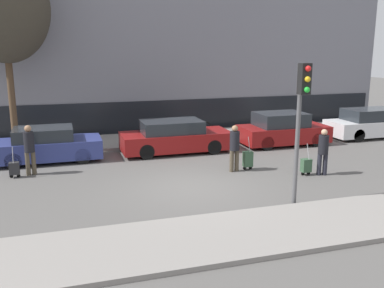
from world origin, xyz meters
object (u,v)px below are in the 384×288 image
at_px(parked_car_3, 373,124).
at_px(traffic_light, 301,106).
at_px(parked_car_1, 175,137).
at_px(parked_car_2, 282,130).
at_px(parked_car_0, 48,145).
at_px(pedestrian_center, 235,146).
at_px(parked_bicycle, 194,129).
at_px(trolley_center, 248,159).
at_px(bare_tree_near_crossing, 3,8).
at_px(trolley_right, 306,165).
at_px(trolley_left, 14,168).
at_px(pedestrian_right, 323,149).
at_px(pedestrian_left, 29,147).

bearing_deg(parked_car_3, traffic_light, -139.64).
bearing_deg(parked_car_1, parked_car_2, 0.04).
height_order(parked_car_0, pedestrian_center, pedestrian_center).
xyz_separation_m(parked_car_1, parked_bicycle, (1.53, 2.18, -0.14)).
bearing_deg(parked_car_0, trolley_center, -25.89).
bearing_deg(bare_tree_near_crossing, parked_bicycle, -3.55).
relative_size(parked_car_1, parked_bicycle, 2.54).
relative_size(parked_car_0, trolley_right, 3.53).
bearing_deg(parked_car_2, parked_car_3, 1.99).
xyz_separation_m(trolley_left, trolley_right, (9.48, -2.62, 0.02)).
distance_m(pedestrian_center, parked_bicycle, 5.54).
xyz_separation_m(parked_car_2, pedestrian_center, (-3.71, -3.34, 0.27)).
bearing_deg(trolley_left, traffic_light, -33.29).
xyz_separation_m(parked_car_3, pedestrian_right, (-6.00, -4.80, 0.25)).
xyz_separation_m(pedestrian_center, trolley_center, (0.55, 0.06, -0.55)).
distance_m(parked_car_0, parked_bicycle, 6.88).
bearing_deg(bare_tree_near_crossing, parked_car_0, -62.62).
xyz_separation_m(pedestrian_center, pedestrian_right, (2.70, -1.29, -0.03)).
bearing_deg(pedestrian_center, pedestrian_left, -19.93).
bearing_deg(trolley_center, parked_car_3, 22.98).
bearing_deg(pedestrian_right, trolley_right, -179.94).
height_order(pedestrian_right, traffic_light, traffic_light).
bearing_deg(pedestrian_left, parked_car_3, -14.39).
bearing_deg(parked_bicycle, parked_car_0, -161.78).
relative_size(parked_car_0, parked_car_1, 0.87).
bearing_deg(pedestrian_center, bare_tree_near_crossing, -44.29).
height_order(parked_car_1, traffic_light, traffic_light).
height_order(parked_car_3, pedestrian_right, pedestrian_right).
xyz_separation_m(trolley_center, pedestrian_right, (2.15, -1.35, 0.51)).
distance_m(pedestrian_left, bare_tree_near_crossing, 6.56).
xyz_separation_m(traffic_light, bare_tree_near_crossing, (-8.01, 9.58, 3.06)).
height_order(parked_car_0, pedestrian_right, pedestrian_right).
relative_size(pedestrian_center, bare_tree_near_crossing, 0.21).
xyz_separation_m(parked_car_1, pedestrian_right, (3.97, -4.63, 0.26)).
bearing_deg(parked_car_0, trolley_right, -28.14).
bearing_deg(trolley_right, traffic_light, -126.68).
bearing_deg(parked_car_0, bare_tree_near_crossing, 117.38).
height_order(parked_car_3, traffic_light, traffic_light).
height_order(parked_bicycle, bare_tree_near_crossing, bare_tree_near_crossing).
xyz_separation_m(trolley_left, traffic_light, (7.68, -5.04, 2.44)).
bearing_deg(traffic_light, trolley_center, 87.10).
relative_size(pedestrian_center, traffic_light, 0.43).
relative_size(parked_car_0, pedestrian_left, 2.27).
distance_m(parked_car_0, pedestrian_left, 1.81).
height_order(traffic_light, bare_tree_near_crossing, bare_tree_near_crossing).
distance_m(parked_car_0, trolley_right, 9.58).
bearing_deg(parked_bicycle, pedestrian_left, -151.43).
distance_m(parked_car_3, parked_bicycle, 8.67).
height_order(parked_car_2, parked_car_3, parked_car_2).
relative_size(pedestrian_center, pedestrian_right, 1.03).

